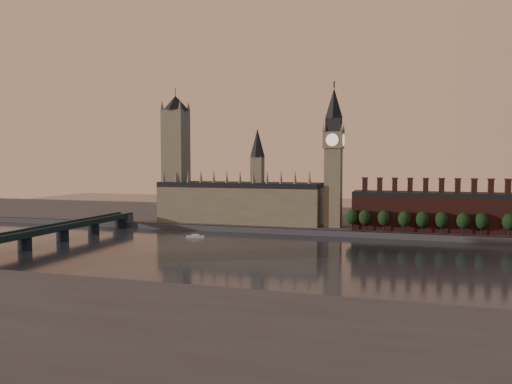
{
  "coord_description": "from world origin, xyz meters",
  "views": [
    {
      "loc": [
        62.61,
        -258.25,
        52.59
      ],
      "look_at": [
        -32.88,
        55.0,
        32.37
      ],
      "focal_mm": 35.0,
      "sensor_mm": 36.0,
      "label": 1
    }
  ],
  "objects_px": {
    "big_ben": "(333,155)",
    "westminster_bridge": "(41,234)",
    "river_boat": "(195,237)",
    "victoria_tower": "(176,153)"
  },
  "relations": [
    {
      "from": "westminster_bridge",
      "to": "river_boat",
      "type": "xyz_separation_m",
      "value": [
        78.6,
        57.23,
        -6.49
      ]
    },
    {
      "from": "victoria_tower",
      "to": "westminster_bridge",
      "type": "xyz_separation_m",
      "value": [
        -35.0,
        -117.7,
        -51.65
      ]
    },
    {
      "from": "river_boat",
      "to": "victoria_tower",
      "type": "bearing_deg",
      "value": 108.51
    },
    {
      "from": "westminster_bridge",
      "to": "river_boat",
      "type": "relative_size",
      "value": 15.57
    },
    {
      "from": "westminster_bridge",
      "to": "victoria_tower",
      "type": "bearing_deg",
      "value": 73.44
    },
    {
      "from": "victoria_tower",
      "to": "river_boat",
      "type": "xyz_separation_m",
      "value": [
        43.6,
        -60.46,
        -58.14
      ]
    },
    {
      "from": "river_boat",
      "to": "westminster_bridge",
      "type": "bearing_deg",
      "value": -161.23
    },
    {
      "from": "big_ben",
      "to": "westminster_bridge",
      "type": "xyz_separation_m",
      "value": [
        -165.0,
        -112.7,
        -49.39
      ]
    },
    {
      "from": "big_ben",
      "to": "river_boat",
      "type": "xyz_separation_m",
      "value": [
        -86.4,
        -55.46,
        -55.88
      ]
    },
    {
      "from": "westminster_bridge",
      "to": "river_boat",
      "type": "height_order",
      "value": "westminster_bridge"
    }
  ]
}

